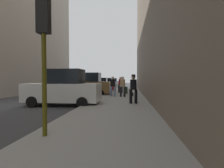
% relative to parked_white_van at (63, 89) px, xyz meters
% --- Properties ---
extents(ground_plane, '(120.00, 120.00, 0.00)m').
position_rel_parked_white_van_xyz_m(ground_plane, '(-2.65, -0.20, -1.03)').
color(ground_plane, '#38383A').
extents(sidewalk, '(4.00, 40.00, 0.15)m').
position_rel_parked_white_van_xyz_m(sidewalk, '(3.35, -0.20, -0.96)').
color(sidewalk, gray).
rests_on(sidewalk, ground_plane).
extents(parked_white_van, '(4.61, 2.09, 2.25)m').
position_rel_parked_white_van_xyz_m(parked_white_van, '(0.00, 0.00, 0.00)').
color(parked_white_van, silver).
rests_on(parked_white_van, ground_plane).
extents(parked_bronze_suv, '(4.63, 2.11, 2.25)m').
position_rel_parked_white_van_xyz_m(parked_bronze_suv, '(-0.00, 6.46, 0.00)').
color(parked_bronze_suv, brown).
rests_on(parked_bronze_suv, ground_plane).
extents(parked_red_hatchback, '(4.24, 2.13, 1.79)m').
position_rel_parked_white_van_xyz_m(parked_red_hatchback, '(0.00, 12.35, -0.18)').
color(parked_red_hatchback, '#B2191E').
rests_on(parked_red_hatchback, ground_plane).
extents(parked_silver_sedan, '(4.21, 2.09, 1.79)m').
position_rel_parked_white_van_xyz_m(parked_silver_sedan, '(0.00, 18.41, -0.18)').
color(parked_silver_sedan, '#B7BABF').
rests_on(parked_silver_sedan, ground_plane).
extents(parked_gray_coupe, '(4.24, 2.13, 1.79)m').
position_rel_parked_white_van_xyz_m(parked_gray_coupe, '(0.00, 24.60, -0.18)').
color(parked_gray_coupe, slate).
rests_on(parked_gray_coupe, ground_plane).
extents(parked_blue_sedan, '(4.22, 2.10, 1.79)m').
position_rel_parked_white_van_xyz_m(parked_blue_sedan, '(0.00, 30.37, -0.18)').
color(parked_blue_sedan, navy).
rests_on(parked_blue_sedan, ground_plane).
extents(fire_hydrant, '(0.42, 0.22, 0.70)m').
position_rel_parked_white_van_xyz_m(fire_hydrant, '(1.80, 7.68, -0.54)').
color(fire_hydrant, red).
rests_on(fire_hydrant, sidewalk).
extents(traffic_light, '(0.32, 0.32, 3.60)m').
position_rel_parked_white_van_xyz_m(traffic_light, '(1.85, -6.07, 1.73)').
color(traffic_light, '#514C0F').
rests_on(traffic_light, sidewalk).
extents(pedestrian_in_red_jacket, '(0.51, 0.42, 1.71)m').
position_rel_parked_white_van_xyz_m(pedestrian_in_red_jacket, '(3.12, 8.28, 0.07)').
color(pedestrian_in_red_jacket, black).
rests_on(pedestrian_in_red_jacket, sidewalk).
extents(pedestrian_with_fedora, '(0.52, 0.46, 1.78)m').
position_rel_parked_white_van_xyz_m(pedestrian_with_fedora, '(4.33, 0.25, 0.10)').
color(pedestrian_with_fedora, black).
rests_on(pedestrian_with_fedora, sidewalk).
extents(pedestrian_in_jeans, '(0.51, 0.42, 1.71)m').
position_rel_parked_white_van_xyz_m(pedestrian_in_jeans, '(2.66, 4.46, 0.07)').
color(pedestrian_in_jeans, '#728CB2').
rests_on(pedestrian_in_jeans, sidewalk).
extents(pedestrian_in_tan_coat, '(0.53, 0.48, 1.71)m').
position_rel_parked_white_van_xyz_m(pedestrian_in_tan_coat, '(3.52, 4.18, 0.07)').
color(pedestrian_in_tan_coat, black).
rests_on(pedestrian_in_tan_coat, sidewalk).
extents(rolling_suitcase, '(0.37, 0.56, 1.04)m').
position_rel_parked_white_van_xyz_m(rolling_suitcase, '(3.71, 7.53, -0.54)').
color(rolling_suitcase, black).
rests_on(rolling_suitcase, sidewalk).
extents(duffel_bag, '(0.32, 0.44, 0.28)m').
position_rel_parked_white_van_xyz_m(duffel_bag, '(4.27, 5.06, -0.74)').
color(duffel_bag, black).
rests_on(duffel_bag, sidewalk).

